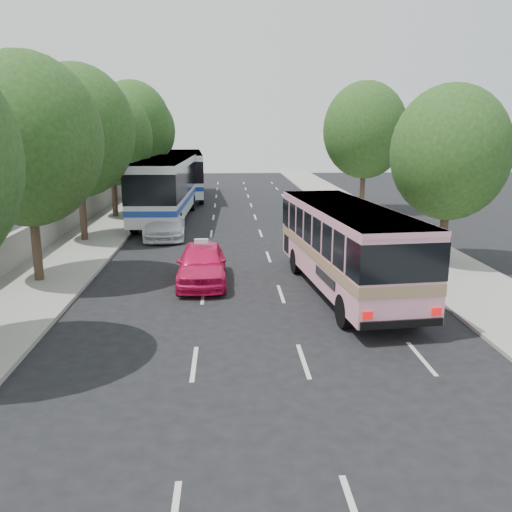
{
  "coord_description": "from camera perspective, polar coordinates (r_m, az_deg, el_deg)",
  "views": [
    {
      "loc": [
        -1.0,
        -15.29,
        6.05
      ],
      "look_at": [
        0.04,
        3.46,
        1.6
      ],
      "focal_mm": 38.0,
      "sensor_mm": 36.0,
      "label": 1
    }
  ],
  "objects": [
    {
      "name": "taxi_roof_sign",
      "position": [
        21.39,
        -5.78,
        1.56
      ],
      "size": [
        0.55,
        0.19,
        0.18
      ],
      "primitive_type": "cube",
      "rotation": [
        0.0,
        0.0,
        0.01
      ],
      "color": "silver",
      "rests_on": "pink_taxi"
    },
    {
      "name": "tree_left_f",
      "position": [
        53.78,
        -11.62,
        13.01
      ],
      "size": [
        5.88,
        5.88,
        9.16
      ],
      "color": "#38281E",
      "rests_on": "ground"
    },
    {
      "name": "low_wall",
      "position": [
        36.86,
        -17.81,
        4.66
      ],
      "size": [
        0.3,
        90.0,
        1.5
      ],
      "primitive_type": "cube",
      "color": "#9E998E",
      "rests_on": "sidewalk_left"
    },
    {
      "name": "sidewalk_right",
      "position": [
        37.04,
        11.76,
        3.74
      ],
      "size": [
        4.0,
        90.0,
        0.12
      ],
      "primitive_type": "cube",
      "color": "#9E998E",
      "rests_on": "ground"
    },
    {
      "name": "tree_left_e",
      "position": [
        45.84,
        -12.85,
        13.48
      ],
      "size": [
        6.3,
        6.3,
        9.82
      ],
      "color": "#38281E",
      "rests_on": "ground"
    },
    {
      "name": "pink_taxi",
      "position": [
        21.6,
        -5.72,
        -0.78
      ],
      "size": [
        1.98,
        4.79,
        1.62
      ],
      "primitive_type": "imported",
      "rotation": [
        0.0,
        0.0,
        0.01
      ],
      "color": "#E41354",
      "rests_on": "ground"
    },
    {
      "name": "tree_right_far",
      "position": [
        40.51,
        11.54,
        13.17
      ],
      "size": [
        6.0,
        6.0,
        9.35
      ],
      "color": "#38281E",
      "rests_on": "ground"
    },
    {
      "name": "white_pickup",
      "position": [
        31.26,
        -9.57,
        3.47
      ],
      "size": [
        2.58,
        5.64,
        1.6
      ],
      "primitive_type": "imported",
      "rotation": [
        0.0,
        0.0,
        0.06
      ],
      "color": "white",
      "rests_on": "ground"
    },
    {
      "name": "tree_left_c",
      "position": [
        30.21,
        -18.25,
        12.82
      ],
      "size": [
        6.0,
        6.0,
        9.35
      ],
      "color": "#38281E",
      "rests_on": "ground"
    },
    {
      "name": "pink_bus",
      "position": [
        20.19,
        9.45,
        1.69
      ],
      "size": [
        3.64,
        10.49,
        3.28
      ],
      "rotation": [
        0.0,
        0.0,
        0.1
      ],
      "color": "pink",
      "rests_on": "ground"
    },
    {
      "name": "tree_right_near",
      "position": [
        25.22,
        20.0,
        10.62
      ],
      "size": [
        5.1,
        5.1,
        7.95
      ],
      "color": "#38281E",
      "rests_on": "ground"
    },
    {
      "name": "ground",
      "position": [
        16.48,
        0.55,
        -8.21
      ],
      "size": [
        120.0,
        120.0,
        0.0
      ],
      "primitive_type": "plane",
      "color": "black",
      "rests_on": "ground"
    },
    {
      "name": "tree_left_d",
      "position": [
        37.99,
        -14.94,
        12.26
      ],
      "size": [
        5.52,
        5.52,
        8.6
      ],
      "color": "#38281E",
      "rests_on": "ground"
    },
    {
      "name": "tour_coach_front",
      "position": [
        36.59,
        -9.44,
        7.49
      ],
      "size": [
        3.33,
        13.66,
        4.07
      ],
      "rotation": [
        0.0,
        0.0,
        -0.03
      ],
      "color": "silver",
      "rests_on": "ground"
    },
    {
      "name": "sidewalk_left",
      "position": [
        36.57,
        -14.98,
        3.47
      ],
      "size": [
        4.0,
        90.0,
        0.15
      ],
      "primitive_type": "cube",
      "color": "#9E998E",
      "rests_on": "ground"
    },
    {
      "name": "tree_left_b",
      "position": [
        22.5,
        -22.93,
        11.71
      ],
      "size": [
        5.7,
        5.7,
        8.88
      ],
      "color": "#38281E",
      "rests_on": "ground"
    },
    {
      "name": "tour_coach_rear",
      "position": [
        48.82,
        -7.46,
        8.92
      ],
      "size": [
        3.76,
        13.48,
        3.99
      ],
      "rotation": [
        0.0,
        0.0,
        0.07
      ],
      "color": "silver",
      "rests_on": "ground"
    }
  ]
}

